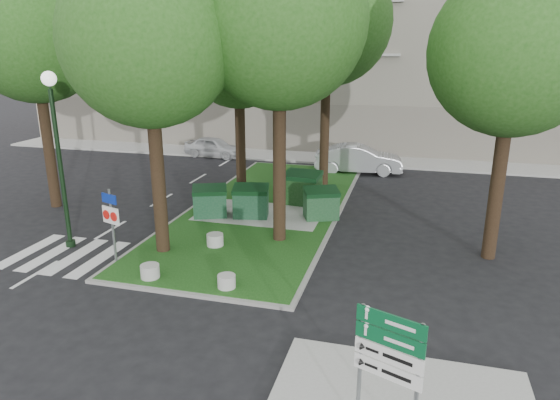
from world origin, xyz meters
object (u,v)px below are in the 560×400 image
(tree_median_near_right, at_px, (283,2))
(litter_bin, at_px, (332,200))
(tree_street_right, at_px, (520,35))
(dumpster_d, at_px, (321,204))
(tree_median_far, at_px, (330,8))
(bollard_right, at_px, (227,281))
(street_lamp, at_px, (57,140))
(tree_street_left, at_px, (34,20))
(tree_median_near_left, at_px, (150,23))
(bollard_left, at_px, (150,271))
(car_white, at_px, (214,147))
(dumpster_b, at_px, (251,202))
(bollard_mid, at_px, (215,240))
(directional_sign, at_px, (389,358))
(dumpster_a, at_px, (210,202))
(tree_median_mid, at_px, (241,39))
(traffic_sign_pole, at_px, (112,217))
(car_silver, at_px, (359,159))
(dumpster_c, at_px, (302,188))

(tree_median_near_right, distance_m, litter_bin, 8.59)
(tree_street_right, distance_m, dumpster_d, 8.97)
(tree_median_far, xyz_separation_m, bollard_right, (-0.75, -11.56, -8.02))
(litter_bin, distance_m, street_lamp, 10.80)
(tree_street_left, distance_m, bollard_right, 13.56)
(tree_street_left, bearing_deg, dumpster_d, 5.23)
(tree_street_right, relative_size, street_lamp, 1.70)
(tree_median_near_left, relative_size, bollard_left, 18.98)
(bollard_left, distance_m, litter_bin, 9.02)
(tree_median_near_left, height_order, bollard_left, tree_median_near_left)
(tree_street_right, distance_m, street_lamp, 14.65)
(tree_street_left, relative_size, car_white, 2.94)
(dumpster_b, relative_size, bollard_right, 3.04)
(bollard_mid, xyz_separation_m, directional_sign, (6.19, -7.46, 1.41))
(tree_median_far, height_order, tree_street_left, tree_median_far)
(tree_street_left, distance_m, street_lamp, 6.52)
(street_lamp, bearing_deg, dumpster_a, 48.09)
(tree_median_mid, distance_m, traffic_sign_pole, 9.55)
(tree_median_near_left, xyz_separation_m, dumpster_d, (4.41, 4.55, -6.60))
(car_white, bearing_deg, bollard_left, -156.86)
(tree_median_near_right, relative_size, dumpster_d, 7.16)
(litter_bin, bearing_deg, bollard_left, -116.82)
(dumpster_a, bearing_deg, traffic_sign_pole, -126.28)
(traffic_sign_pole, relative_size, directional_sign, 1.02)
(bollard_left, bearing_deg, tree_median_mid, 90.29)
(dumpster_a, bearing_deg, tree_street_right, -28.38)
(tree_median_far, bearing_deg, tree_street_right, -45.83)
(bollard_right, xyz_separation_m, car_silver, (1.96, 15.00, 0.47))
(tree_street_right, relative_size, car_silver, 2.14)
(tree_median_mid, xyz_separation_m, dumpster_b, (1.17, -2.50, -6.24))
(tree_street_right, xyz_separation_m, dumpster_b, (-8.83, 1.50, -6.24))
(bollard_left, bearing_deg, dumpster_d, 59.64)
(traffic_sign_pole, distance_m, car_white, 16.34)
(litter_bin, bearing_deg, street_lamp, -142.01)
(tree_street_right, bearing_deg, directional_sign, -107.31)
(bollard_right, height_order, traffic_sign_pole, traffic_sign_pole)
(tree_median_mid, xyz_separation_m, tree_median_far, (3.20, 3.00, 1.34))
(dumpster_b, bearing_deg, tree_median_near_left, -124.43)
(car_silver, bearing_deg, dumpster_a, 146.48)
(directional_sign, bearing_deg, dumpster_d, 127.48)
(dumpster_a, relative_size, traffic_sign_pole, 0.65)
(dumpster_b, bearing_deg, dumpster_a, -178.78)
(tree_median_near_left, xyz_separation_m, directional_sign, (7.64, -6.69, -5.58))
(tree_street_right, relative_size, bollard_left, 18.14)
(dumpster_c, bearing_deg, tree_median_near_left, -111.30)
(tree_median_mid, relative_size, car_white, 2.67)
(dumpster_c, xyz_separation_m, bollard_mid, (-1.83, -5.47, -0.49))
(dumpster_d, bearing_deg, bollard_left, -142.98)
(tree_street_left, xyz_separation_m, tree_street_right, (17.50, -1.00, -0.67))
(tree_median_near_right, xyz_separation_m, tree_median_far, (0.20, 7.50, 0.33))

